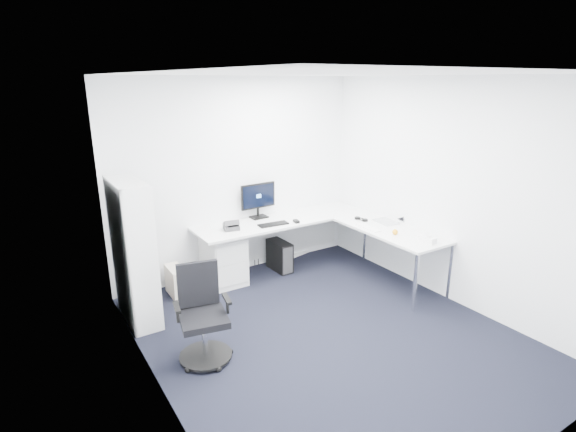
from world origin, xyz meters
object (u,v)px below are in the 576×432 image
l_desk (299,252)px  monitor (259,200)px  bookshelf (134,252)px  laptop (387,214)px  task_chair (203,316)px

l_desk → monitor: 0.92m
monitor → bookshelf: bearing=-166.5°
monitor → laptop: (1.38, -1.12, -0.14)m
bookshelf → task_chair: 1.26m
monitor → l_desk: bearing=-65.7°
task_chair → monitor: (1.55, 1.70, 0.55)m
bookshelf → monitor: bearing=16.0°
bookshelf → l_desk: bearing=-1.3°
l_desk → laptop: 1.31m
l_desk → laptop: laptop is taller
task_chair → monitor: size_ratio=1.79×
monitor → task_chair: bearing=-134.8°
bookshelf → laptop: bookshelf is taller
bookshelf → task_chair: bookshelf is taller
l_desk → laptop: bearing=-26.3°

